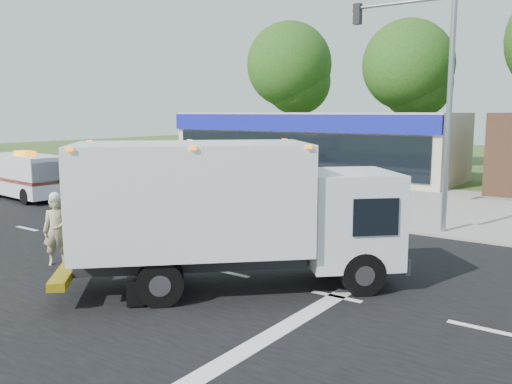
% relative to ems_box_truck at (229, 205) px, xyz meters
% --- Properties ---
extents(ground, '(120.00, 120.00, 0.00)m').
position_rel_ems_box_truck_xyz_m(ground, '(-0.68, 0.85, -1.94)').
color(ground, '#385123').
rests_on(ground, ground).
extents(road_asphalt, '(60.00, 14.00, 0.02)m').
position_rel_ems_box_truck_xyz_m(road_asphalt, '(-0.68, 0.85, -1.94)').
color(road_asphalt, black).
rests_on(road_asphalt, ground).
extents(sidewalk, '(60.00, 2.40, 0.12)m').
position_rel_ems_box_truck_xyz_m(sidewalk, '(-0.68, 9.05, -1.88)').
color(sidewalk, gray).
rests_on(sidewalk, ground).
extents(parking_apron, '(60.00, 9.00, 0.02)m').
position_rel_ems_box_truck_xyz_m(parking_apron, '(-0.68, 14.85, -1.93)').
color(parking_apron, gray).
rests_on(parking_apron, ground).
extents(lane_markings, '(55.20, 7.00, 0.01)m').
position_rel_ems_box_truck_xyz_m(lane_markings, '(0.67, -0.50, -1.92)').
color(lane_markings, silver).
rests_on(lane_markings, road_asphalt).
extents(ems_box_truck, '(7.08, 6.96, 3.37)m').
position_rel_ems_box_truck_xyz_m(ems_box_truck, '(0.00, 0.00, 0.00)').
color(ems_box_truck, black).
rests_on(ems_box_truck, ground).
extents(emergency_worker, '(0.79, 0.80, 1.96)m').
position_rel_ems_box_truck_xyz_m(emergency_worker, '(-4.90, -1.18, -0.98)').
color(emergency_worker, tan).
rests_on(emergency_worker, ground).
extents(ambulance_van, '(4.94, 2.31, 2.25)m').
position_rel_ems_box_truck_xyz_m(ambulance_van, '(-15.62, 4.60, -0.80)').
color(ambulance_van, silver).
rests_on(ambulance_van, ground).
extents(retail_strip_mall, '(18.00, 6.20, 4.00)m').
position_rel_ems_box_truck_xyz_m(retail_strip_mall, '(-9.68, 20.78, 0.07)').
color(retail_strip_mall, beige).
rests_on(retail_strip_mall, ground).
extents(traffic_signal_pole, '(3.51, 0.25, 8.00)m').
position_rel_ems_box_truck_xyz_m(traffic_signal_pole, '(1.68, 8.45, 2.98)').
color(traffic_signal_pole, gray).
rests_on(traffic_signal_pole, ground).
extents(background_trees, '(36.77, 7.39, 12.10)m').
position_rel_ems_box_truck_xyz_m(background_trees, '(-1.52, 29.01, 5.44)').
color(background_trees, '#332114').
rests_on(background_trees, ground).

